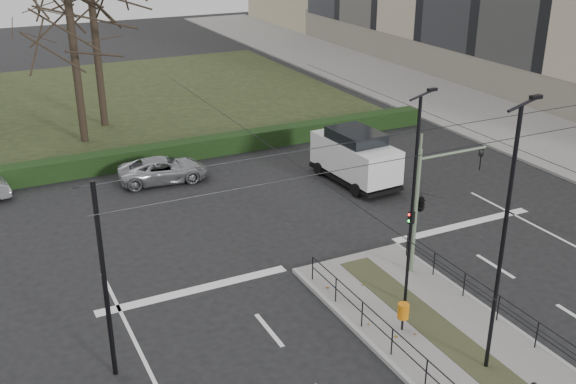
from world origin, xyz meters
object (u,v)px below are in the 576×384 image
streetlamp_median_far (413,201)px  parked_car_fourth (163,170)px  litter_bin (403,311)px  streetlamp_median_near (504,241)px  traffic_light (423,201)px  white_van (355,156)px

streetlamp_median_far → parked_car_fourth: (-3.99, 14.71, -3.27)m
litter_bin → streetlamp_median_near: size_ratio=0.12×
streetlamp_median_far → streetlamp_median_near: bearing=-88.9°
litter_bin → streetlamp_median_far: 3.48m
traffic_light → parked_car_fourth: traffic_light is taller
litter_bin → parked_car_fourth: bearing=100.4°
traffic_light → white_van: 9.31m
streetlamp_median_far → litter_bin: bearing=-129.2°
traffic_light → parked_car_fourth: size_ratio=1.08×
litter_bin → parked_car_fourth: 16.26m
traffic_light → streetlamp_median_far: size_ratio=0.64×
streetlamp_median_near → parked_car_fourth: 19.39m
litter_bin → streetlamp_median_near: 4.44m
streetlamp_median_near → parked_car_fourth: (-4.06, 18.62, -3.61)m
streetlamp_median_near → white_van: size_ratio=1.55×
traffic_light → litter_bin: 4.57m
litter_bin → streetlamp_median_far: bearing=50.8°
traffic_light → streetlamp_median_near: bearing=-106.6°
traffic_light → litter_bin: traffic_light is taller
traffic_light → streetlamp_median_far: (-1.74, -1.70, 0.98)m
traffic_light → streetlamp_median_near: (-1.67, -5.60, 1.33)m
traffic_light → litter_bin: (-2.78, -2.97, -2.08)m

